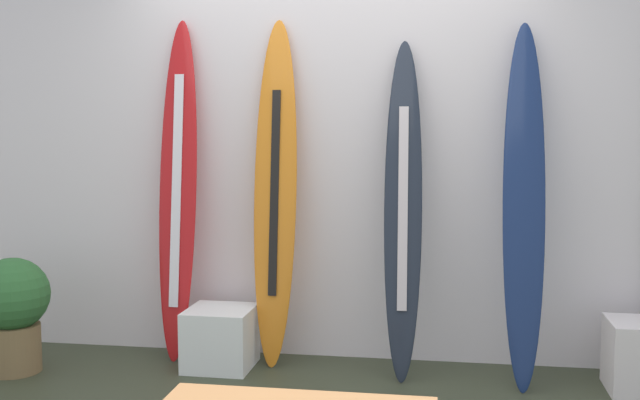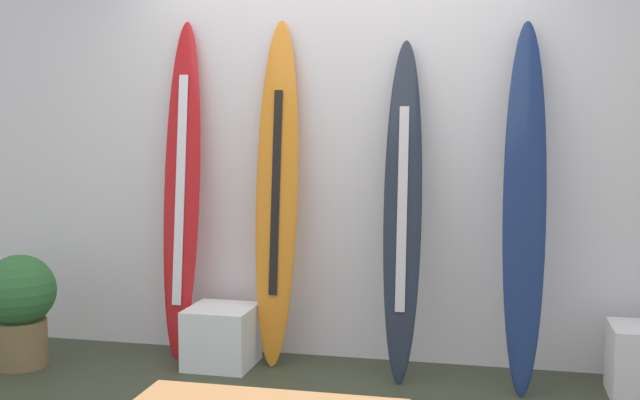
{
  "view_description": "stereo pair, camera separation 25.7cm",
  "coord_description": "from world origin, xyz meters",
  "px_view_note": "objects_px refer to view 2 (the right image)",
  "views": [
    {
      "loc": [
        0.66,
        -3.37,
        1.43
      ],
      "look_at": [
        -0.02,
        0.95,
        1.02
      ],
      "focal_mm": 41.74,
      "sensor_mm": 36.0,
      "label": 1
    },
    {
      "loc": [
        0.91,
        -3.32,
        1.43
      ],
      "look_at": [
        -0.02,
        0.95,
        1.02
      ],
      "focal_mm": 41.74,
      "sensor_mm": 36.0,
      "label": 2
    }
  ],
  "objects_px": {
    "surfboard_crimson": "(182,192)",
    "surfboard_navy": "(525,203)",
    "potted_plant": "(20,304)",
    "surfboard_sunset": "(277,195)",
    "surfboard_charcoal": "(403,208)",
    "display_block_center": "(222,336)"
  },
  "relations": [
    {
      "from": "surfboard_navy",
      "to": "potted_plant",
      "type": "distance_m",
      "value": 3.03
    },
    {
      "from": "surfboard_charcoal",
      "to": "surfboard_sunset",
      "type": "bearing_deg",
      "value": 173.67
    },
    {
      "from": "surfboard_charcoal",
      "to": "potted_plant",
      "type": "height_order",
      "value": "surfboard_charcoal"
    },
    {
      "from": "surfboard_crimson",
      "to": "display_block_center",
      "type": "relative_size",
      "value": 5.33
    },
    {
      "from": "surfboard_crimson",
      "to": "potted_plant",
      "type": "bearing_deg",
      "value": -153.47
    },
    {
      "from": "surfboard_sunset",
      "to": "display_block_center",
      "type": "height_order",
      "value": "surfboard_sunset"
    },
    {
      "from": "surfboard_crimson",
      "to": "surfboard_sunset",
      "type": "distance_m",
      "value": 0.62
    },
    {
      "from": "potted_plant",
      "to": "surfboard_sunset",
      "type": "bearing_deg",
      "value": 16.16
    },
    {
      "from": "surfboard_sunset",
      "to": "display_block_center",
      "type": "xyz_separation_m",
      "value": [
        -0.31,
        -0.16,
        -0.86
      ]
    },
    {
      "from": "surfboard_navy",
      "to": "display_block_center",
      "type": "xyz_separation_m",
      "value": [
        -1.76,
        -0.03,
        -0.85
      ]
    },
    {
      "from": "surfboard_charcoal",
      "to": "display_block_center",
      "type": "distance_m",
      "value": 1.35
    },
    {
      "from": "surfboard_crimson",
      "to": "surfboard_sunset",
      "type": "relative_size",
      "value": 1.0
    },
    {
      "from": "display_block_center",
      "to": "surfboard_sunset",
      "type": "bearing_deg",
      "value": 26.76
    },
    {
      "from": "surfboard_sunset",
      "to": "surfboard_navy",
      "type": "height_order",
      "value": "surfboard_sunset"
    },
    {
      "from": "potted_plant",
      "to": "display_block_center",
      "type": "bearing_deg",
      "value": 13.15
    },
    {
      "from": "surfboard_sunset",
      "to": "surfboard_navy",
      "type": "relative_size",
      "value": 1.02
    },
    {
      "from": "surfboard_crimson",
      "to": "surfboard_navy",
      "type": "bearing_deg",
      "value": -3.6
    },
    {
      "from": "surfboard_crimson",
      "to": "surfboard_sunset",
      "type": "height_order",
      "value": "surfboard_crimson"
    },
    {
      "from": "surfboard_crimson",
      "to": "surfboard_navy",
      "type": "xyz_separation_m",
      "value": [
        2.07,
        -0.13,
        -0.01
      ]
    },
    {
      "from": "surfboard_sunset",
      "to": "display_block_center",
      "type": "relative_size",
      "value": 5.31
    },
    {
      "from": "surfboard_sunset",
      "to": "surfboard_navy",
      "type": "distance_m",
      "value": 1.46
    },
    {
      "from": "surfboard_sunset",
      "to": "surfboard_charcoal",
      "type": "bearing_deg",
      "value": -6.33
    }
  ]
}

